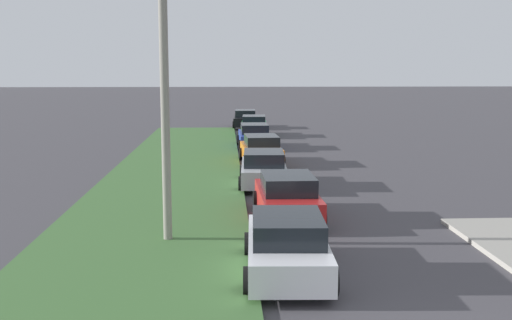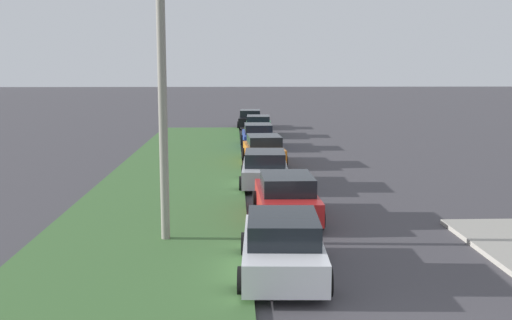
% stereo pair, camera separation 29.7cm
% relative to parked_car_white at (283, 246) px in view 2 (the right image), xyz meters
% --- Properties ---
extents(grass_median, '(60.00, 6.00, 0.12)m').
position_rel_parked_car_white_xyz_m(grass_median, '(4.56, 3.72, -0.66)').
color(grass_median, '#3D6633').
rests_on(grass_median, ground).
extents(parked_car_white, '(4.37, 2.16, 1.47)m').
position_rel_parked_car_white_xyz_m(parked_car_white, '(0.00, 0.00, 0.00)').
color(parked_car_white, silver).
rests_on(parked_car_white, ground).
extents(parked_car_red, '(4.33, 2.08, 1.47)m').
position_rel_parked_car_white_xyz_m(parked_car_red, '(5.36, -0.55, 0.00)').
color(parked_car_red, red).
rests_on(parked_car_red, ground).
extents(parked_car_silver, '(4.38, 2.17, 1.47)m').
position_rel_parked_car_white_xyz_m(parked_car_silver, '(10.85, -0.14, 0.00)').
color(parked_car_silver, '#B2B5BA').
rests_on(parked_car_silver, ground).
extents(parked_car_orange, '(4.39, 2.20, 1.47)m').
position_rel_parked_car_white_xyz_m(parked_car_orange, '(16.72, -0.39, 0.00)').
color(parked_car_orange, orange).
rests_on(parked_car_orange, ground).
extents(parked_car_blue, '(4.32, 2.06, 1.47)m').
position_rel_parked_car_white_xyz_m(parked_car_blue, '(23.00, -0.34, 0.00)').
color(parked_car_blue, '#23389E').
rests_on(parked_car_blue, ground).
extents(parked_car_green, '(4.38, 2.18, 1.47)m').
position_rel_parked_car_white_xyz_m(parked_car_green, '(29.50, -0.63, 0.00)').
color(parked_car_green, '#1E6B38').
rests_on(parked_car_green, ground).
extents(parked_car_black, '(4.36, 2.14, 1.47)m').
position_rel_parked_car_white_xyz_m(parked_car_black, '(35.52, -0.20, 0.00)').
color(parked_car_black, black).
rests_on(parked_car_black, ground).
extents(streetlight, '(0.95, 2.83, 7.50)m').
position_rel_parked_car_white_xyz_m(streetlight, '(2.88, 2.70, 3.67)').
color(streetlight, gray).
rests_on(streetlight, ground).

